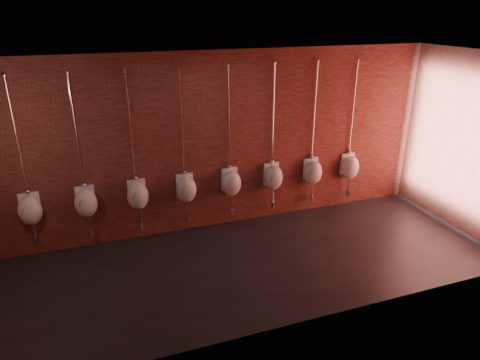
{
  "coord_description": "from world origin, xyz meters",
  "views": [
    {
      "loc": [
        -1.96,
        -5.47,
        3.84
      ],
      "look_at": [
        0.32,
        0.9,
        1.1
      ],
      "focal_mm": 32.0,
      "sensor_mm": 36.0,
      "label": 1
    }
  ],
  "objects_px": {
    "urinal_1": "(86,202)",
    "urinal_4": "(231,182)",
    "urinal_6": "(313,171)",
    "urinal_5": "(273,177)",
    "urinal_0": "(30,210)",
    "urinal_2": "(138,195)",
    "urinal_7": "(350,166)",
    "urinal_3": "(186,188)"
  },
  "relations": [
    {
      "from": "urinal_3",
      "to": "urinal_5",
      "type": "distance_m",
      "value": 1.68
    },
    {
      "from": "urinal_0",
      "to": "urinal_4",
      "type": "xyz_separation_m",
      "value": [
        3.36,
        0.0,
        0.0
      ]
    },
    {
      "from": "urinal_0",
      "to": "urinal_6",
      "type": "relative_size",
      "value": 1.0
    },
    {
      "from": "urinal_0",
      "to": "urinal_4",
      "type": "height_order",
      "value": "same"
    },
    {
      "from": "urinal_2",
      "to": "urinal_7",
      "type": "xyz_separation_m",
      "value": [
        4.2,
        0.0,
        0.0
      ]
    },
    {
      "from": "urinal_5",
      "to": "urinal_7",
      "type": "xyz_separation_m",
      "value": [
        1.68,
        0.0,
        0.0
      ]
    },
    {
      "from": "urinal_2",
      "to": "urinal_5",
      "type": "xyz_separation_m",
      "value": [
        2.52,
        0.0,
        0.0
      ]
    },
    {
      "from": "urinal_1",
      "to": "urinal_3",
      "type": "distance_m",
      "value": 1.68
    },
    {
      "from": "urinal_5",
      "to": "urinal_3",
      "type": "bearing_deg",
      "value": 180.0
    },
    {
      "from": "urinal_3",
      "to": "urinal_5",
      "type": "height_order",
      "value": "same"
    },
    {
      "from": "urinal_6",
      "to": "urinal_3",
      "type": "bearing_deg",
      "value": 180.0
    },
    {
      "from": "urinal_4",
      "to": "urinal_2",
      "type": "bearing_deg",
      "value": 180.0
    },
    {
      "from": "urinal_0",
      "to": "urinal_6",
      "type": "distance_m",
      "value": 5.04
    },
    {
      "from": "urinal_0",
      "to": "urinal_3",
      "type": "distance_m",
      "value": 2.52
    },
    {
      "from": "urinal_7",
      "to": "urinal_6",
      "type": "bearing_deg",
      "value": 180.0
    },
    {
      "from": "urinal_0",
      "to": "urinal_2",
      "type": "bearing_deg",
      "value": 0.0
    },
    {
      "from": "urinal_1",
      "to": "urinal_5",
      "type": "relative_size",
      "value": 1.0
    },
    {
      "from": "urinal_2",
      "to": "urinal_1",
      "type": "bearing_deg",
      "value": 180.0
    },
    {
      "from": "urinal_1",
      "to": "urinal_3",
      "type": "bearing_deg",
      "value": 0.0
    },
    {
      "from": "urinal_0",
      "to": "urinal_4",
      "type": "distance_m",
      "value": 3.36
    },
    {
      "from": "urinal_0",
      "to": "urinal_5",
      "type": "bearing_deg",
      "value": 0.0
    },
    {
      "from": "urinal_1",
      "to": "urinal_7",
      "type": "height_order",
      "value": "same"
    },
    {
      "from": "urinal_3",
      "to": "urinal_5",
      "type": "xyz_separation_m",
      "value": [
        1.68,
        0.0,
        0.0
      ]
    },
    {
      "from": "urinal_3",
      "to": "urinal_7",
      "type": "xyz_separation_m",
      "value": [
        3.36,
        0.0,
        0.0
      ]
    },
    {
      "from": "urinal_2",
      "to": "urinal_5",
      "type": "distance_m",
      "value": 2.52
    },
    {
      "from": "urinal_2",
      "to": "urinal_7",
      "type": "relative_size",
      "value": 1.0
    },
    {
      "from": "urinal_3",
      "to": "urinal_4",
      "type": "relative_size",
      "value": 1.0
    },
    {
      "from": "urinal_2",
      "to": "urinal_4",
      "type": "bearing_deg",
      "value": 0.0
    },
    {
      "from": "urinal_6",
      "to": "urinal_5",
      "type": "bearing_deg",
      "value": 180.0
    },
    {
      "from": "urinal_1",
      "to": "urinal_4",
      "type": "xyz_separation_m",
      "value": [
        2.52,
        0.0,
        0.0
      ]
    },
    {
      "from": "urinal_0",
      "to": "urinal_3",
      "type": "relative_size",
      "value": 1.0
    },
    {
      "from": "urinal_3",
      "to": "urinal_4",
      "type": "xyz_separation_m",
      "value": [
        0.84,
        0.0,
        0.0
      ]
    },
    {
      "from": "urinal_2",
      "to": "urinal_4",
      "type": "xyz_separation_m",
      "value": [
        1.68,
        0.0,
        0.0
      ]
    },
    {
      "from": "urinal_2",
      "to": "urinal_6",
      "type": "xyz_separation_m",
      "value": [
        3.36,
        0.0,
        0.0
      ]
    },
    {
      "from": "urinal_2",
      "to": "urinal_0",
      "type": "bearing_deg",
      "value": 180.0
    },
    {
      "from": "urinal_1",
      "to": "urinal_2",
      "type": "bearing_deg",
      "value": 0.0
    },
    {
      "from": "urinal_0",
      "to": "urinal_3",
      "type": "bearing_deg",
      "value": 0.0
    },
    {
      "from": "urinal_4",
      "to": "urinal_1",
      "type": "bearing_deg",
      "value": 180.0
    },
    {
      "from": "urinal_3",
      "to": "urinal_4",
      "type": "bearing_deg",
      "value": 0.0
    },
    {
      "from": "urinal_5",
      "to": "urinal_7",
      "type": "bearing_deg",
      "value": 0.0
    },
    {
      "from": "urinal_0",
      "to": "urinal_7",
      "type": "relative_size",
      "value": 1.0
    },
    {
      "from": "urinal_4",
      "to": "urinal_5",
      "type": "xyz_separation_m",
      "value": [
        0.84,
        0.0,
        0.0
      ]
    }
  ]
}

